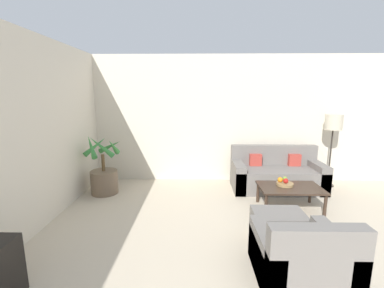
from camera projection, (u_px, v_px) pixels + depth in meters
The scene contains 11 objects.
wall_back at pixel (258, 119), 5.52m from camera, with size 8.61×0.06×2.70m.
potted_palm at pixel (104, 175), 4.91m from camera, with size 0.71×0.69×1.16m.
sofa_loveseat at pixel (276, 175), 5.15m from camera, with size 1.76×0.81×0.84m.
floor_lamp at pixel (333, 126), 5.13m from camera, with size 0.33×0.33×1.49m.
coffee_table at pixel (290, 189), 4.22m from camera, with size 1.01×0.63×0.38m.
fruit_bowl at pixel (285, 184), 4.28m from camera, with size 0.27×0.27×0.04m.
apple_red at pixel (286, 181), 4.25m from camera, with size 0.08×0.08×0.08m.
apple_green at pixel (285, 179), 4.35m from camera, with size 0.08×0.08×0.08m.
orange_fruit at pixel (280, 180), 4.30m from camera, with size 0.09×0.09×0.09m.
armchair at pixel (301, 258), 2.58m from camera, with size 0.87×0.84×0.76m.
ottoman at pixel (278, 226), 3.34m from camera, with size 0.65×0.47×0.38m.
Camera 1 is at (-1.32, 0.66, 1.87)m, focal length 24.00 mm.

